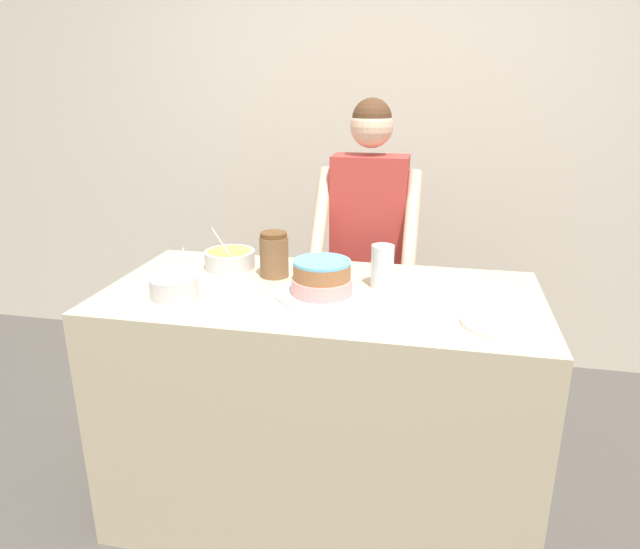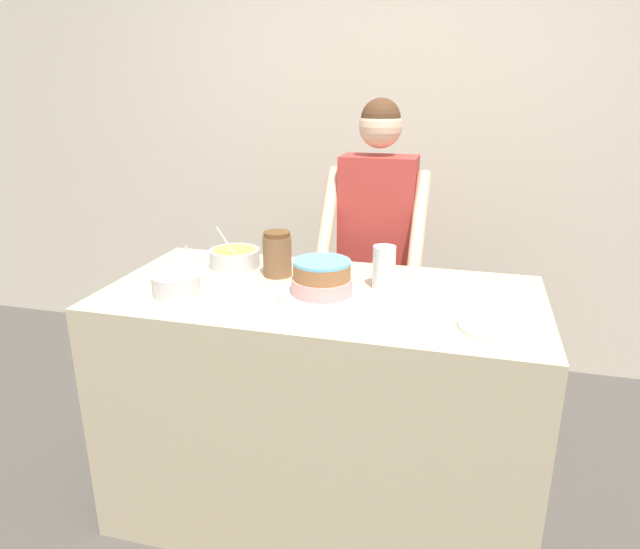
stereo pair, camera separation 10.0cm
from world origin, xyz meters
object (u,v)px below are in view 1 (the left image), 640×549
(drinking_glass, at_px, (382,266))
(ceramic_plate, at_px, (502,323))
(cake, at_px, (322,280))
(frosting_bowl_yellow, at_px, (230,258))
(person_baker, at_px, (368,235))
(frosting_bowl_white, at_px, (174,286))
(stoneware_jar, at_px, (274,255))

(drinking_glass, distance_m, ceramic_plate, 0.48)
(drinking_glass, bearing_deg, ceramic_plate, -33.85)
(cake, relative_size, frosting_bowl_yellow, 1.60)
(person_baker, height_order, ceramic_plate, person_baker)
(frosting_bowl_white, xyz_separation_m, ceramic_plate, (1.09, -0.02, -0.03))
(frosting_bowl_yellow, height_order, stoneware_jar, frosting_bowl_yellow)
(frosting_bowl_white, height_order, frosting_bowl_yellow, frosting_bowl_yellow)
(frosting_bowl_white, relative_size, stoneware_jar, 0.97)
(cake, height_order, frosting_bowl_yellow, frosting_bowl_yellow)
(frosting_bowl_yellow, relative_size, drinking_glass, 1.28)
(ceramic_plate, bearing_deg, frosting_bowl_white, 179.15)
(frosting_bowl_yellow, distance_m, ceramic_plate, 1.08)
(person_baker, relative_size, cake, 4.90)
(frosting_bowl_yellow, bearing_deg, drinking_glass, -8.78)
(cake, height_order, drinking_glass, drinking_glass)
(cake, bearing_deg, drinking_glass, 35.02)
(frosting_bowl_white, relative_size, drinking_glass, 1.07)
(person_baker, xyz_separation_m, frosting_bowl_white, (-0.57, -0.84, 0.00))
(frosting_bowl_yellow, distance_m, drinking_glass, 0.63)
(frosting_bowl_white, bearing_deg, stoneware_jar, 45.74)
(drinking_glass, bearing_deg, frosting_bowl_white, -160.08)
(person_baker, height_order, drinking_glass, person_baker)
(frosting_bowl_white, bearing_deg, cake, 12.97)
(cake, xyz_separation_m, stoneware_jar, (-0.22, 0.17, 0.03))
(drinking_glass, height_order, ceramic_plate, drinking_glass)
(frosting_bowl_white, height_order, ceramic_plate, frosting_bowl_white)
(cake, distance_m, stoneware_jar, 0.28)
(frosting_bowl_white, height_order, stoneware_jar, stoneware_jar)
(cake, height_order, ceramic_plate, cake)
(frosting_bowl_white, relative_size, ceramic_plate, 0.67)
(ceramic_plate, height_order, stoneware_jar, stoneware_jar)
(person_baker, distance_m, ceramic_plate, 1.00)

